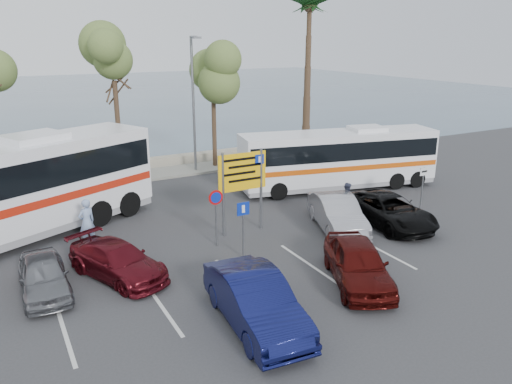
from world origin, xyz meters
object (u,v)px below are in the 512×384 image
car_blue (255,301)px  car_maroon (117,261)px  suv_black (389,210)px  car_silver_b (337,213)px  street_lamp_right (194,98)px  direction_sign (242,178)px  pedestrian_far (347,199)px  car_silver_a (44,276)px  pedestrian_near (87,222)px  coach_bus_right (338,161)px  car_red (358,263)px

car_blue → car_maroon: (-2.78, 5.00, -0.17)m
car_blue → suv_black: size_ratio=0.97×
car_silver_b → street_lamp_right: bearing=118.0°
car_blue → direction_sign: bearing=70.6°
car_blue → pedestrian_far: (8.35, 6.34, -0.01)m
car_silver_a → pedestrian_far: bearing=6.7°
street_lamp_right → car_blue: (-5.00, -17.02, -3.81)m
car_silver_a → car_silver_b: bearing=1.0°
suv_black → pedestrian_near: 12.97m
car_blue → pedestrian_far: size_ratio=3.05×
car_silver_b → pedestrian_far: 2.08m
car_silver_a → car_maroon: 2.40m
coach_bus_right → suv_black: coach_bus_right is taller
car_silver_a → pedestrian_near: bearing=60.6°
car_blue → car_maroon: 5.73m
street_lamp_right → pedestrian_far: bearing=-72.6°
pedestrian_far → car_red: bearing=141.9°
coach_bus_right → car_blue: bearing=-136.7°
car_blue → car_red: 4.36m
pedestrian_near → street_lamp_right: bearing=-154.5°
direction_sign → pedestrian_near: 6.56m
street_lamp_right → car_silver_a: street_lamp_right is taller
car_silver_a → coach_bus_right: bearing=18.6°
car_maroon → car_red: bearing=-54.3°
car_red → suv_black: bearing=62.1°
street_lamp_right → suv_black: street_lamp_right is taller
pedestrian_near → car_silver_b: bearing=139.7°
car_silver_b → pedestrian_near: 10.49m
suv_black → car_silver_b: 2.48m
suv_black → car_blue: bearing=-149.8°
direction_sign → suv_black: (6.15, -2.33, -1.75)m
coach_bus_right → car_maroon: 14.32m
direction_sign → suv_black: direction_sign is taller
coach_bus_right → car_maroon: size_ratio=2.63×
car_blue → coach_bus_right: bearing=48.1°
coach_bus_right → pedestrian_near: 13.83m
car_red → pedestrian_far: bearing=79.3°
street_lamp_right → car_maroon: size_ratio=1.89×
coach_bus_right → car_blue: size_ratio=2.33×
coach_bus_right → car_silver_a: coach_bus_right is taller
pedestrian_far → car_blue: bearing=124.5°
car_silver_a → street_lamp_right: bearing=50.7°
car_silver_b → pedestrian_near: size_ratio=2.35×
car_silver_a → car_silver_b: car_silver_b is taller
car_silver_b → pedestrian_near: pedestrian_near is taller
direction_sign → car_red: (1.31, -6.06, -1.69)m
direction_sign → car_red: bearing=-77.8°
pedestrian_near → car_maroon: bearing=74.8°
car_silver_b → pedestrian_far: pedestrian_far is taller
direction_sign → car_red: size_ratio=0.82×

